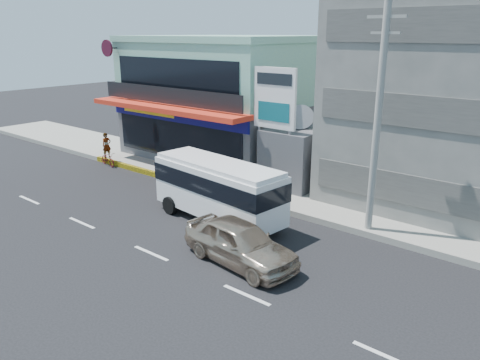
{
  "coord_description": "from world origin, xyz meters",
  "views": [
    {
      "loc": [
        13.79,
        -11.03,
        8.63
      ],
      "look_at": [
        0.91,
        4.61,
        2.2
      ],
      "focal_mm": 35.0,
      "sensor_mm": 36.0,
      "label": 1
    }
  ],
  "objects_px": {
    "shop_building": "(227,101)",
    "motorcycle_rider": "(107,155)",
    "minibus": "(218,186)",
    "billboard": "(275,105)",
    "sedan": "(240,242)",
    "satellite_dish": "(300,127)",
    "utility_pole_near": "(378,120)"
  },
  "relations": [
    {
      "from": "shop_building",
      "to": "motorcycle_rider",
      "type": "bearing_deg",
      "value": -121.91
    },
    {
      "from": "shop_building",
      "to": "motorcycle_rider",
      "type": "distance_m",
      "value": 9.03
    },
    {
      "from": "satellite_dish",
      "to": "sedan",
      "type": "height_order",
      "value": "satellite_dish"
    },
    {
      "from": "billboard",
      "to": "sedan",
      "type": "relative_size",
      "value": 1.37
    },
    {
      "from": "satellite_dish",
      "to": "billboard",
      "type": "distance_m",
      "value": 2.31
    },
    {
      "from": "billboard",
      "to": "sedan",
      "type": "xyz_separation_m",
      "value": [
        3.8,
        -7.49,
        -4.07
      ]
    },
    {
      "from": "minibus",
      "to": "motorcycle_rider",
      "type": "distance_m",
      "value": 12.56
    },
    {
      "from": "shop_building",
      "to": "sedan",
      "type": "xyz_separation_m",
      "value": [
        11.3,
        -12.24,
        -3.14
      ]
    },
    {
      "from": "billboard",
      "to": "sedan",
      "type": "distance_m",
      "value": 9.34
    },
    {
      "from": "motorcycle_rider",
      "to": "minibus",
      "type": "bearing_deg",
      "value": -11.41
    },
    {
      "from": "satellite_dish",
      "to": "motorcycle_rider",
      "type": "distance_m",
      "value": 13.44
    },
    {
      "from": "shop_building",
      "to": "minibus",
      "type": "height_order",
      "value": "shop_building"
    },
    {
      "from": "utility_pole_near",
      "to": "minibus",
      "type": "distance_m",
      "value": 7.69
    },
    {
      "from": "shop_building",
      "to": "billboard",
      "type": "distance_m",
      "value": 8.92
    },
    {
      "from": "billboard",
      "to": "minibus",
      "type": "xyz_separation_m",
      "value": [
        0.33,
        -4.88,
        -3.18
      ]
    },
    {
      "from": "satellite_dish",
      "to": "billboard",
      "type": "relative_size",
      "value": 0.22
    },
    {
      "from": "satellite_dish",
      "to": "utility_pole_near",
      "type": "xyz_separation_m",
      "value": [
        6.0,
        -3.6,
        1.57
      ]
    },
    {
      "from": "minibus",
      "to": "sedan",
      "type": "height_order",
      "value": "minibus"
    },
    {
      "from": "minibus",
      "to": "motorcycle_rider",
      "type": "xyz_separation_m",
      "value": [
        -12.28,
        2.48,
        -1.01
      ]
    },
    {
      "from": "shop_building",
      "to": "sedan",
      "type": "relative_size",
      "value": 2.46
    },
    {
      "from": "minibus",
      "to": "shop_building",
      "type": "bearing_deg",
      "value": 129.12
    },
    {
      "from": "utility_pole_near",
      "to": "sedan",
      "type": "bearing_deg",
      "value": -115.37
    },
    {
      "from": "shop_building",
      "to": "satellite_dish",
      "type": "height_order",
      "value": "shop_building"
    },
    {
      "from": "minibus",
      "to": "utility_pole_near",
      "type": "bearing_deg",
      "value": 26.5
    },
    {
      "from": "shop_building",
      "to": "utility_pole_near",
      "type": "height_order",
      "value": "utility_pole_near"
    },
    {
      "from": "billboard",
      "to": "motorcycle_rider",
      "type": "relative_size",
      "value": 3.09
    },
    {
      "from": "billboard",
      "to": "motorcycle_rider",
      "type": "distance_m",
      "value": 12.89
    },
    {
      "from": "billboard",
      "to": "sedan",
      "type": "bearing_deg",
      "value": -63.11
    },
    {
      "from": "sedan",
      "to": "motorcycle_rider",
      "type": "xyz_separation_m",
      "value": [
        -15.75,
        5.09,
        -0.12
      ]
    },
    {
      "from": "shop_building",
      "to": "satellite_dish",
      "type": "xyz_separation_m",
      "value": [
        8.0,
        -2.95,
        -0.42
      ]
    },
    {
      "from": "shop_building",
      "to": "motorcycle_rider",
      "type": "height_order",
      "value": "shop_building"
    },
    {
      "from": "billboard",
      "to": "minibus",
      "type": "bearing_deg",
      "value": -86.17
    }
  ]
}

